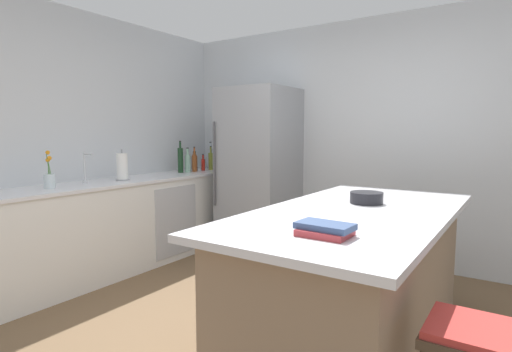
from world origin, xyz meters
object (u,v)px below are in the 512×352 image
flower_vase (49,178)px  gin_bottle (188,163)px  sink_faucet (85,167)px  vinegar_bottle (194,162)px  refrigerator (259,171)px  cookbook_stack (325,229)px  wine_bottle (180,160)px  olive_oil_bottle (211,161)px  soda_bottle (211,158)px  whiskey_bottle (195,163)px  mixing_bowl (366,198)px  kitchen_island (354,280)px  hot_sauce_bottle (203,164)px  paper_towel_roll (122,167)px

flower_vase → gin_bottle: size_ratio=1.10×
sink_faucet → vinegar_bottle: vinegar_bottle is taller
refrigerator → flower_vase: size_ratio=5.79×
cookbook_stack → sink_faucet: bearing=168.4°
wine_bottle → sink_faucet: bearing=-90.9°
olive_oil_bottle → refrigerator: bearing=-6.3°
sink_faucet → gin_bottle: sink_faucet is taller
soda_bottle → whiskey_bottle: (-0.04, -0.27, -0.04)m
sink_faucet → mixing_bowl: 2.61m
sink_faucet → cookbook_stack: 2.76m
whiskey_bottle → cookbook_stack: bearing=-37.5°
sink_faucet → olive_oil_bottle: bearing=87.2°
refrigerator → vinegar_bottle: (-0.82, -0.20, 0.08)m
kitchen_island → whiskey_bottle: (-2.63, 1.41, 0.55)m
kitchen_island → sink_faucet: size_ratio=7.21×
refrigerator → gin_bottle: bearing=-159.7°
soda_bottle → sink_faucet: bearing=-90.3°
soda_bottle → refrigerator: bearing=-11.0°
kitchen_island → refrigerator: size_ratio=1.14×
cookbook_stack → olive_oil_bottle: bearing=138.9°
sink_faucet → wine_bottle: bearing=89.1°
soda_bottle → whiskey_bottle: 0.27m
soda_bottle → mixing_bowl: bearing=-28.7°
soda_bottle → cookbook_stack: soda_bottle is taller
flower_vase → hot_sauce_bottle: (-0.03, 2.02, -0.01)m
vinegar_bottle → mixing_bowl: (2.51, -1.03, -0.08)m
olive_oil_bottle → wine_bottle: (-0.07, -0.48, 0.04)m
kitchen_island → cookbook_stack: 0.85m
sink_faucet → hot_sauce_bottle: (0.05, 1.62, -0.08)m
vinegar_bottle → mixing_bowl: vinegar_bottle is taller
vinegar_bottle → cookbook_stack: (2.63, -1.99, -0.09)m
mixing_bowl → wine_bottle: bearing=161.8°
sink_faucet → mixing_bowl: sink_faucet is taller
flower_vase → vinegar_bottle: bearing=90.3°
olive_oil_bottle → cookbook_stack: olive_oil_bottle is taller
wine_bottle → mixing_bowl: (2.56, -0.84, -0.12)m
sink_faucet → whiskey_bottle: size_ratio=1.23×
wine_bottle → vinegar_bottle: bearing=75.5°
vinegar_bottle → cookbook_stack: 3.30m
paper_towel_roll → mixing_bowl: paper_towel_roll is taller
mixing_bowl → paper_towel_roll: bearing=-178.7°
refrigerator → whiskey_bottle: size_ratio=7.75×
vinegar_bottle → gin_bottle: (-0.02, -0.10, 0.00)m
whiskey_bottle → cookbook_stack: size_ratio=0.92×
hot_sauce_bottle → olive_oil_bottle: bearing=70.7°
refrigerator → wine_bottle: 0.96m
cookbook_stack → refrigerator: bearing=129.6°
sink_faucet → wine_bottle: size_ratio=0.79×
gin_bottle → cookbook_stack: (2.65, -1.89, -0.09)m
paper_towel_roll → wine_bottle: 0.90m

